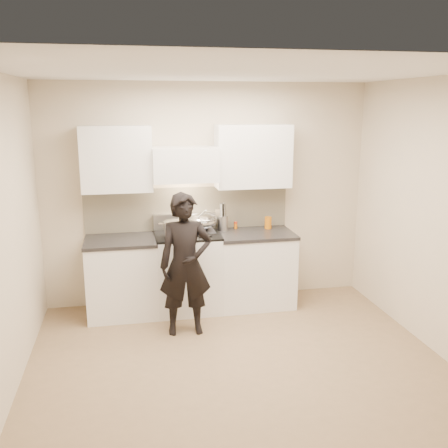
% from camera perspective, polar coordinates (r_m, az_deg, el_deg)
% --- Properties ---
extents(ground_plane, '(4.00, 4.00, 0.00)m').
position_cam_1_polar(ground_plane, '(5.00, 1.63, -15.62)').
color(ground_plane, '#886C4D').
extents(room_shell, '(4.04, 3.54, 2.70)m').
position_cam_1_polar(room_shell, '(4.79, 0.10, 3.48)').
color(room_shell, beige).
rests_on(room_shell, ground).
extents(stove, '(0.76, 0.65, 0.96)m').
position_cam_1_polar(stove, '(6.04, -4.13, -5.42)').
color(stove, white).
rests_on(stove, ground).
extents(counter_right, '(0.92, 0.67, 0.92)m').
position_cam_1_polar(counter_right, '(6.20, 3.54, -5.07)').
color(counter_right, white).
rests_on(counter_right, ground).
extents(counter_left, '(0.82, 0.67, 0.92)m').
position_cam_1_polar(counter_left, '(6.01, -11.56, -5.92)').
color(counter_left, white).
rests_on(counter_left, ground).
extents(wok, '(0.37, 0.44, 0.29)m').
position_cam_1_polar(wok, '(6.02, -2.48, 0.30)').
color(wok, silver).
rests_on(wok, stove).
extents(stock_pot, '(0.37, 0.28, 0.18)m').
position_cam_1_polar(stock_pot, '(5.73, -5.62, -0.54)').
color(stock_pot, silver).
rests_on(stock_pot, stove).
extents(utensil_crock, '(0.13, 0.13, 0.34)m').
position_cam_1_polar(utensil_crock, '(6.13, -0.16, 0.23)').
color(utensil_crock, '#B9B9BC').
rests_on(utensil_crock, counter_right).
extents(spice_jar, '(0.04, 0.04, 0.09)m').
position_cam_1_polar(spice_jar, '(6.23, 1.34, -0.12)').
color(spice_jar, orange).
rests_on(spice_jar, counter_right).
extents(oil_glass, '(0.09, 0.09, 0.15)m').
position_cam_1_polar(oil_glass, '(6.25, 5.06, 0.15)').
color(oil_glass, '#C5670C').
rests_on(oil_glass, counter_right).
extents(person, '(0.57, 0.39, 1.54)m').
position_cam_1_polar(person, '(5.34, -4.42, -4.65)').
color(person, black).
rests_on(person, ground).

